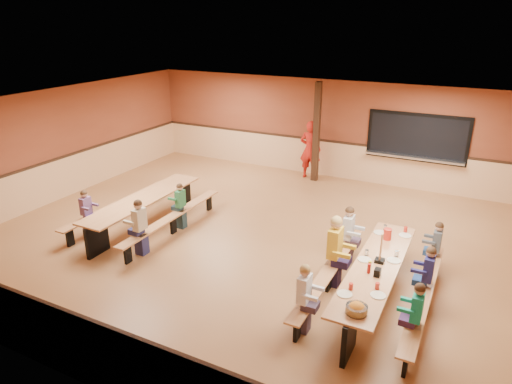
% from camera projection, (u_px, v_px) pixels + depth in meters
% --- Properties ---
extents(ground, '(12.00, 12.00, 0.00)m').
position_uv_depth(ground, '(256.00, 239.00, 10.43)').
color(ground, '#925E37').
rests_on(ground, ground).
extents(room_envelope, '(12.04, 10.04, 3.02)m').
position_uv_depth(room_envelope, '(256.00, 211.00, 10.18)').
color(room_envelope, brown).
rests_on(room_envelope, ground).
extents(kitchen_pass_through, '(2.78, 0.28, 1.38)m').
position_uv_depth(kitchen_pass_through, '(417.00, 140.00, 12.91)').
color(kitchen_pass_through, black).
rests_on(kitchen_pass_through, ground).
extents(structural_post, '(0.18, 0.18, 3.00)m').
position_uv_depth(structural_post, '(316.00, 133.00, 13.63)').
color(structural_post, black).
rests_on(structural_post, ground).
extents(cafeteria_table_main, '(1.91, 3.70, 0.74)m').
position_uv_depth(cafeteria_table_main, '(375.00, 276.00, 7.94)').
color(cafeteria_table_main, '#BC7B4A').
rests_on(cafeteria_table_main, ground).
extents(cafeteria_table_second, '(1.91, 3.70, 0.74)m').
position_uv_depth(cafeteria_table_second, '(144.00, 206.00, 10.87)').
color(cafeteria_table_second, '#BC7B4A').
rests_on(cafeteria_table_second, ground).
extents(seated_child_white_left, '(0.36, 0.29, 1.19)m').
position_uv_depth(seated_child_white_left, '(304.00, 299.00, 7.19)').
color(seated_child_white_left, white).
rests_on(seated_child_white_left, ground).
extents(seated_adult_yellow, '(0.45, 0.37, 1.38)m').
position_uv_depth(seated_adult_yellow, '(334.00, 252.00, 8.43)').
color(seated_adult_yellow, gold).
rests_on(seated_adult_yellow, ground).
extents(seated_child_grey_left, '(0.38, 0.31, 1.23)m').
position_uv_depth(seated_child_grey_left, '(348.00, 236.00, 9.20)').
color(seated_child_grey_left, silver).
rests_on(seated_child_grey_left, ground).
extents(seated_child_teal_right, '(0.34, 0.28, 1.15)m').
position_uv_depth(seated_child_teal_right, '(416.00, 318.00, 6.76)').
color(seated_child_teal_right, '#1AAA8C').
rests_on(seated_child_teal_right, ground).
extents(seated_child_navy_right, '(0.35, 0.29, 1.17)m').
position_uv_depth(seated_child_navy_right, '(427.00, 278.00, 7.77)').
color(seated_child_navy_right, navy).
rests_on(seated_child_navy_right, ground).
extents(seated_child_char_right, '(0.33, 0.27, 1.13)m').
position_uv_depth(seated_child_char_right, '(436.00, 250.00, 8.76)').
color(seated_child_char_right, '#474C51').
rests_on(seated_child_char_right, ground).
extents(seated_child_purple_sec, '(0.32, 0.26, 1.11)m').
position_uv_depth(seated_child_purple_sec, '(87.00, 214.00, 10.38)').
color(seated_child_purple_sec, '#704D7A').
rests_on(seated_child_purple_sec, ground).
extents(seated_child_green_sec, '(0.32, 0.26, 1.11)m').
position_uv_depth(seated_child_green_sec, '(181.00, 206.00, 10.79)').
color(seated_child_green_sec, '#2E7745').
rests_on(seated_child_green_sec, ground).
extents(seated_child_tan_sec, '(0.37, 0.31, 1.22)m').
position_uv_depth(seated_child_tan_sec, '(140.00, 228.00, 9.57)').
color(seated_child_tan_sec, beige).
rests_on(seated_child_tan_sec, ground).
extents(standing_woman, '(0.69, 0.48, 1.81)m').
position_uv_depth(standing_woman, '(310.00, 150.00, 14.06)').
color(standing_woman, red).
rests_on(standing_woman, ground).
extents(punch_pitcher, '(0.16, 0.16, 0.22)m').
position_uv_depth(punch_pitcher, '(387.00, 234.00, 8.75)').
color(punch_pitcher, red).
rests_on(punch_pitcher, cafeteria_table_main).
extents(chip_bowl, '(0.32, 0.32, 0.15)m').
position_uv_depth(chip_bowl, '(357.00, 309.00, 6.59)').
color(chip_bowl, '#FFA128').
rests_on(chip_bowl, cafeteria_table_main).
extents(napkin_dispenser, '(0.10, 0.14, 0.13)m').
position_uv_depth(napkin_dispenser, '(377.00, 272.00, 7.53)').
color(napkin_dispenser, black).
rests_on(napkin_dispenser, cafeteria_table_main).
extents(condiment_mustard, '(0.06, 0.06, 0.17)m').
position_uv_depth(condiment_mustard, '(370.00, 266.00, 7.70)').
color(condiment_mustard, yellow).
rests_on(condiment_mustard, cafeteria_table_main).
extents(condiment_ketchup, '(0.06, 0.06, 0.17)m').
position_uv_depth(condiment_ketchup, '(369.00, 269.00, 7.61)').
color(condiment_ketchup, '#B2140F').
rests_on(condiment_ketchup, cafeteria_table_main).
extents(table_paddle, '(0.16, 0.16, 0.56)m').
position_uv_depth(table_paddle, '(380.00, 255.00, 7.93)').
color(table_paddle, black).
rests_on(table_paddle, cafeteria_table_main).
extents(place_settings, '(0.65, 3.30, 0.11)m').
position_uv_depth(place_settings, '(377.00, 263.00, 7.85)').
color(place_settings, beige).
rests_on(place_settings, cafeteria_table_main).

